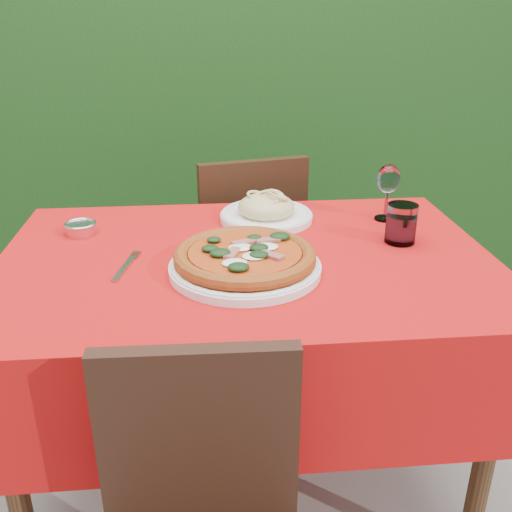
{
  "coord_description": "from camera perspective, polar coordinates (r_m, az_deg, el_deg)",
  "views": [
    {
      "loc": [
        -0.1,
        -1.33,
        1.33
      ],
      "look_at": [
        0.02,
        -0.05,
        0.77
      ],
      "focal_mm": 40.0,
      "sensor_mm": 36.0,
      "label": 1
    }
  ],
  "objects": [
    {
      "name": "ground",
      "position": [
        1.89,
        -0.8,
        -21.28
      ],
      "size": [
        60.0,
        60.0,
        0.0
      ],
      "primitive_type": "plane",
      "color": "slate",
      "rests_on": "ground"
    },
    {
      "name": "hedge",
      "position": [
        2.91,
        -3.49,
        15.39
      ],
      "size": [
        3.2,
        0.55,
        1.78
      ],
      "color": "black",
      "rests_on": "ground"
    },
    {
      "name": "dining_table",
      "position": [
        1.52,
        -0.93,
        -5.18
      ],
      "size": [
        1.26,
        0.86,
        0.75
      ],
      "color": "#462E16",
      "rests_on": "ground"
    },
    {
      "name": "chair_far",
      "position": [
        2.15,
        -0.97,
        0.59
      ],
      "size": [
        0.46,
        0.46,
        0.86
      ],
      "rotation": [
        0.0,
        0.0,
        3.36
      ],
      "color": "black",
      "rests_on": "ground"
    },
    {
      "name": "pizza_plate",
      "position": [
        1.36,
        -1.11,
        -0.37
      ],
      "size": [
        0.36,
        0.36,
        0.07
      ],
      "rotation": [
        0.0,
        0.0,
        -0.04
      ],
      "color": "white",
      "rests_on": "dining_table"
    },
    {
      "name": "pasta_plate",
      "position": [
        1.7,
        1.04,
        4.53
      ],
      "size": [
        0.28,
        0.28,
        0.08
      ],
      "rotation": [
        0.0,
        0.0,
        -0.03
      ],
      "color": "white",
      "rests_on": "dining_table"
    },
    {
      "name": "water_glass",
      "position": [
        1.57,
        14.3,
        2.97
      ],
      "size": [
        0.08,
        0.08,
        0.11
      ],
      "color": "silver",
      "rests_on": "dining_table"
    },
    {
      "name": "wine_glass",
      "position": [
        1.72,
        13.09,
        7.28
      ],
      "size": [
        0.07,
        0.07,
        0.17
      ],
      "color": "silver",
      "rests_on": "dining_table"
    },
    {
      "name": "fork",
      "position": [
        1.42,
        -13.05,
        -1.21
      ],
      "size": [
        0.06,
        0.2,
        0.01
      ],
      "primitive_type": "cube",
      "rotation": [
        0.0,
        0.0,
        -0.21
      ],
      "color": "#B2B1B9",
      "rests_on": "dining_table"
    },
    {
      "name": "steel_ramekin",
      "position": [
        1.67,
        -17.11,
        2.6
      ],
      "size": [
        0.08,
        0.08,
        0.03
      ],
      "primitive_type": "cylinder",
      "color": "silver",
      "rests_on": "dining_table"
    }
  ]
}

